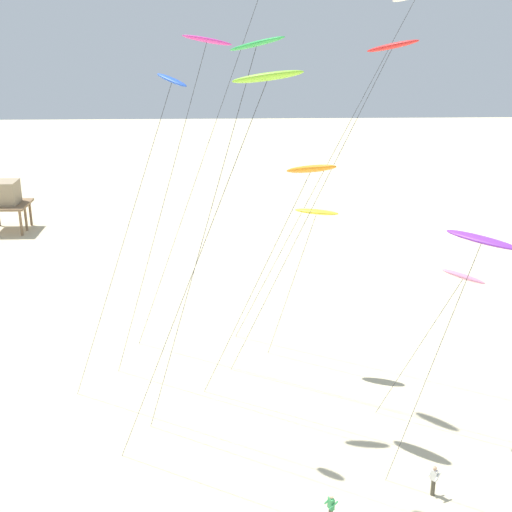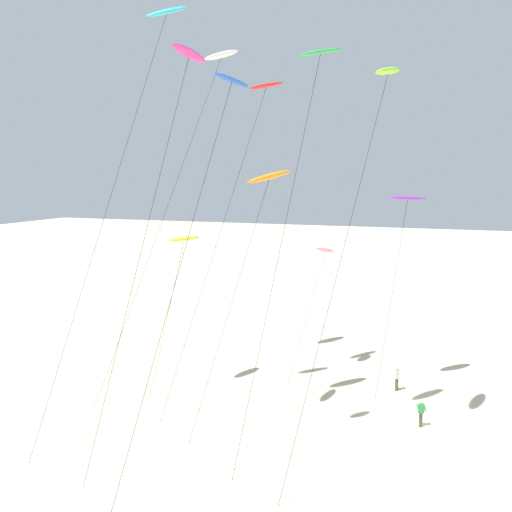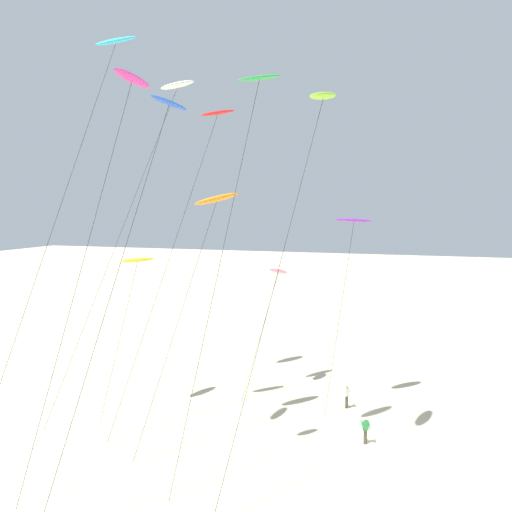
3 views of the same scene
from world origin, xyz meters
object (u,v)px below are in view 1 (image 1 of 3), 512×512
object	(u,v)px
kite_lime	(266,81)
kite_flyer_nearest	(434,480)
kite_blue	(169,89)
stilt_house	(7,197)
kite_purple	(481,241)
kite_yellow	(316,213)
kite_flyer_middle	(331,508)
kite_pink	(463,278)
kite_green	(255,50)
kite_magenta	(205,47)
kite_red	(390,51)
kite_orange	(310,170)

from	to	relation	value
kite_lime	kite_flyer_nearest	xyz separation A→B (m)	(8.43, -0.37, -19.30)
kite_blue	stilt_house	xyz separation A→B (m)	(-21.28, 38.06, -15.29)
kite_purple	kite_yellow	size ratio (longest dim) A/B	1.26
kite_yellow	kite_flyer_middle	distance (m)	18.87
kite_pink	kite_flyer_nearest	size ratio (longest dim) A/B	5.93
kite_purple	kite_green	bearing A→B (deg)	157.44
kite_flyer_nearest	kite_lime	bearing A→B (deg)	177.47
kite_magenta	stilt_house	xyz separation A→B (m)	(-23.03, 35.02, -17.21)
kite_yellow	kite_flyer_nearest	xyz separation A→B (m)	(4.49, -14.19, -9.78)
kite_red	stilt_house	distance (m)	51.62
kite_purple	kite_lime	size ratio (longest dim) A/B	0.66
kite_flyer_nearest	stilt_house	world-z (taller)	stilt_house
kite_orange	kite_flyer_nearest	world-z (taller)	kite_orange
kite_magenta	kite_green	xyz separation A→B (m)	(2.45, -6.49, 0.16)
kite_lime	kite_flyer_middle	bearing A→B (deg)	-37.07
kite_red	kite_lime	bearing A→B (deg)	-127.88
kite_magenta	stilt_house	bearing A→B (deg)	123.33
kite_green	stilt_house	size ratio (longest dim) A/B	3.96
kite_orange	kite_flyer_middle	size ratio (longest dim) A/B	9.33
kite_magenta	kite_pink	distance (m)	18.56
kite_flyer_nearest	stilt_house	distance (m)	56.93
kite_yellow	kite_blue	bearing A→B (deg)	-140.98
kite_lime	kite_flyer_nearest	bearing A→B (deg)	-2.53
kite_flyer_middle	stilt_house	distance (m)	55.49
kite_blue	kite_red	distance (m)	11.82
kite_orange	kite_lime	world-z (taller)	kite_lime
kite_magenta	stilt_house	distance (m)	45.31
kite_blue	kite_pink	distance (m)	18.33
kite_flyer_nearest	stilt_house	size ratio (longest dim) A/B	0.30
kite_blue	kite_green	size ratio (longest dim) A/B	0.91
kite_red	kite_lime	size ratio (longest dim) A/B	1.04
kite_red	kite_flyer_middle	size ratio (longest dim) A/B	12.95
kite_flyer_middle	kite_yellow	bearing A→B (deg)	86.79
kite_pink	stilt_house	distance (m)	54.24
kite_blue	kite_red	size ratio (longest dim) A/B	0.92
kite_red	kite_magenta	bearing A→B (deg)	174.02
kite_blue	kite_flyer_middle	world-z (taller)	kite_blue
kite_magenta	kite_lime	xyz separation A→B (m)	(2.78, -9.99, -0.86)
kite_red	kite_flyer_nearest	world-z (taller)	kite_red
kite_green	kite_flyer_nearest	bearing A→B (deg)	-23.87
kite_purple	kite_flyer_nearest	distance (m)	12.57
kite_green	kite_flyer_nearest	size ratio (longest dim) A/B	13.15
kite_purple	kite_pink	distance (m)	7.41
kite_magenta	kite_yellow	xyz separation A→B (m)	(6.72, 3.83, -10.39)
kite_flyer_middle	kite_magenta	bearing A→B (deg)	115.34
kite_yellow	kite_flyer_middle	bearing A→B (deg)	-93.21
kite_purple	kite_flyer_middle	xyz separation A→B (m)	(-6.37, -1.75, -12.53)
kite_purple	kite_flyer_nearest	size ratio (longest dim) A/B	8.23
kite_magenta	kite_orange	distance (m)	8.71
kite_lime	kite_flyer_nearest	distance (m)	21.07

